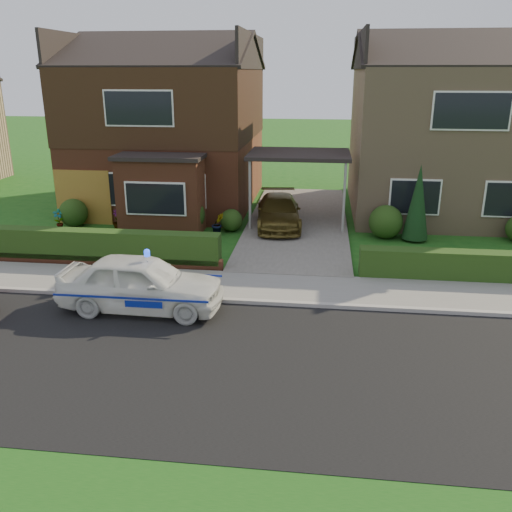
# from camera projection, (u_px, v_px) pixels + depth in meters

# --- Properties ---
(ground) EXTENTS (120.00, 120.00, 0.00)m
(ground) POSITION_uv_depth(u_px,v_px,m) (271.00, 367.00, 10.96)
(ground) COLOR #184E14
(ground) RESTS_ON ground
(road) EXTENTS (60.00, 6.00, 0.02)m
(road) POSITION_uv_depth(u_px,v_px,m) (271.00, 367.00, 10.96)
(road) COLOR black
(road) RESTS_ON ground
(kerb) EXTENTS (60.00, 0.16, 0.12)m
(kerb) POSITION_uv_depth(u_px,v_px,m) (282.00, 303.00, 13.80)
(kerb) COLOR #9E9993
(kerb) RESTS_ON ground
(sidewalk) EXTENTS (60.00, 2.00, 0.10)m
(sidewalk) POSITION_uv_depth(u_px,v_px,m) (285.00, 288.00, 14.79)
(sidewalk) COLOR slate
(sidewalk) RESTS_ON ground
(driveway) EXTENTS (3.80, 12.00, 0.12)m
(driveway) POSITION_uv_depth(u_px,v_px,m) (298.00, 222.00, 21.27)
(driveway) COLOR #666059
(driveway) RESTS_ON ground
(house_left) EXTENTS (7.50, 9.53, 7.25)m
(house_left) POSITION_uv_depth(u_px,v_px,m) (170.00, 116.00, 23.44)
(house_left) COLOR brown
(house_left) RESTS_ON ground
(house_right) EXTENTS (7.50, 8.06, 7.25)m
(house_right) POSITION_uv_depth(u_px,v_px,m) (444.00, 123.00, 22.24)
(house_right) COLOR tan
(house_right) RESTS_ON ground
(carport_link) EXTENTS (3.80, 3.00, 2.77)m
(carport_link) POSITION_uv_depth(u_px,v_px,m) (299.00, 156.00, 20.38)
(carport_link) COLOR black
(carport_link) RESTS_ON ground
(garage_door) EXTENTS (2.20, 0.10, 2.10)m
(garage_door) POSITION_uv_depth(u_px,v_px,m) (83.00, 197.00, 20.92)
(garage_door) COLOR olive
(garage_door) RESTS_ON ground
(dwarf_wall) EXTENTS (7.70, 0.25, 0.36)m
(dwarf_wall) POSITION_uv_depth(u_px,v_px,m) (99.00, 261.00, 16.54)
(dwarf_wall) COLOR brown
(dwarf_wall) RESTS_ON ground
(hedge_left) EXTENTS (7.50, 0.55, 0.90)m
(hedge_left) POSITION_uv_depth(u_px,v_px,m) (101.00, 265.00, 16.74)
(hedge_left) COLOR #1A3711
(hedge_left) RESTS_ON ground
(hedge_right) EXTENTS (7.50, 0.55, 0.80)m
(hedge_right) POSITION_uv_depth(u_px,v_px,m) (493.00, 283.00, 15.31)
(hedge_right) COLOR #1A3711
(hedge_right) RESTS_ON ground
(shrub_left_far) EXTENTS (1.08, 1.08, 1.08)m
(shrub_left_far) POSITION_uv_depth(u_px,v_px,m) (73.00, 213.00, 20.68)
(shrub_left_far) COLOR #1A3711
(shrub_left_far) RESTS_ON ground
(shrub_left_mid) EXTENTS (1.32, 1.32, 1.32)m
(shrub_left_mid) POSITION_uv_depth(u_px,v_px,m) (187.00, 215.00, 19.94)
(shrub_left_mid) COLOR #1A3711
(shrub_left_mid) RESTS_ON ground
(shrub_left_near) EXTENTS (0.84, 0.84, 0.84)m
(shrub_left_near) POSITION_uv_depth(u_px,v_px,m) (231.00, 220.00, 20.11)
(shrub_left_near) COLOR #1A3711
(shrub_left_near) RESTS_ON ground
(shrub_right_near) EXTENTS (1.20, 1.20, 1.20)m
(shrub_right_near) POSITION_uv_depth(u_px,v_px,m) (386.00, 222.00, 19.22)
(shrub_right_near) COLOR #1A3711
(shrub_right_near) RESTS_ON ground
(conifer_a) EXTENTS (0.90, 0.90, 2.60)m
(conifer_a) POSITION_uv_depth(u_px,v_px,m) (417.00, 205.00, 18.69)
(conifer_a) COLOR black
(conifer_a) RESTS_ON ground
(police_car) EXTENTS (3.75, 4.12, 1.55)m
(police_car) POSITION_uv_depth(u_px,v_px,m) (141.00, 284.00, 13.38)
(police_car) COLOR silver
(police_car) RESTS_ON ground
(driveway_car) EXTENTS (1.98, 4.04, 1.13)m
(driveway_car) POSITION_uv_depth(u_px,v_px,m) (279.00, 212.00, 20.29)
(driveway_car) COLOR brown
(driveway_car) RESTS_ON driveway
(potted_plant_a) EXTENTS (0.47, 0.40, 0.77)m
(potted_plant_a) POSITION_uv_depth(u_px,v_px,m) (59.00, 220.00, 20.30)
(potted_plant_a) COLOR gray
(potted_plant_a) RESTS_ON ground
(potted_plant_b) EXTENTS (0.58, 0.55, 0.83)m
(potted_plant_b) POSITION_uv_depth(u_px,v_px,m) (218.00, 224.00, 19.60)
(potted_plant_b) COLOR gray
(potted_plant_b) RESTS_ON ground
(potted_plant_c) EXTENTS (0.64, 0.64, 0.82)m
(potted_plant_c) POSITION_uv_depth(u_px,v_px,m) (119.00, 221.00, 20.03)
(potted_plant_c) COLOR gray
(potted_plant_c) RESTS_ON ground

